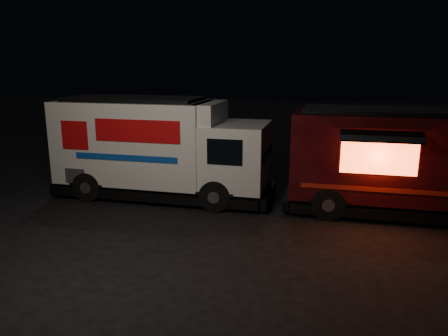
% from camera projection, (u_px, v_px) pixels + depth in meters
% --- Properties ---
extents(ground, '(80.00, 80.00, 0.00)m').
position_uv_depth(ground, '(189.00, 224.00, 12.00)').
color(ground, black).
rests_on(ground, ground).
extents(white_truck, '(7.29, 2.86, 3.25)m').
position_uv_depth(white_truck, '(163.00, 148.00, 14.18)').
color(white_truck, silver).
rests_on(white_truck, ground).
extents(red_truck, '(6.69, 2.77, 3.06)m').
position_uv_depth(red_truck, '(402.00, 162.00, 12.56)').
color(red_truck, '#3E0B0D').
rests_on(red_truck, ground).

